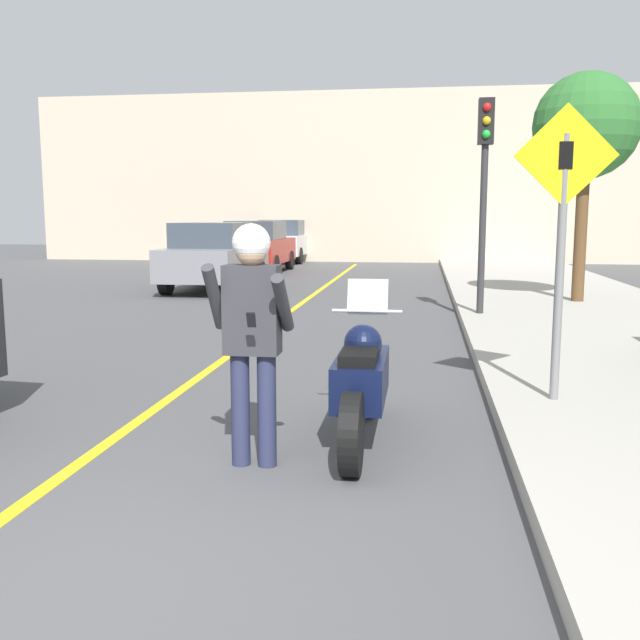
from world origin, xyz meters
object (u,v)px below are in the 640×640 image
object	(u,v)px
motorcycle	(361,382)
parked_car_red	(257,246)
street_tree	(586,128)
parked_car_white	(284,241)
person_biker	(252,318)
traffic_light	(485,165)
parked_car_grey	(215,256)
crossing_sign	(562,225)

from	to	relation	value
motorcycle	parked_car_red	size ratio (longest dim) A/B	0.52
street_tree	parked_car_white	xyz separation A→B (m)	(-8.62, 13.51, -2.68)
person_biker	street_tree	distance (m)	10.96
motorcycle	person_biker	bearing A→B (deg)	-136.51
motorcycle	street_tree	world-z (taller)	street_tree
parked_car_white	street_tree	bearing A→B (deg)	-57.46
traffic_light	parked_car_red	world-z (taller)	traffic_light
parked_car_red	traffic_light	bearing A→B (deg)	-58.16
person_biker	parked_car_grey	distance (m)	12.90
crossing_sign	street_tree	xyz separation A→B (m)	(1.85, 8.07, 1.77)
motorcycle	traffic_light	bearing A→B (deg)	77.88
motorcycle	person_biker	xyz separation A→B (m)	(-0.74, -0.70, 0.61)
parked_car_grey	parked_car_white	xyz separation A→B (m)	(-0.39, 11.00, 0.00)
parked_car_grey	parked_car_red	bearing A→B (deg)	92.44
parked_car_red	parked_car_white	distance (m)	5.34
parked_car_red	person_biker	bearing A→B (deg)	-76.94
person_biker	parked_car_grey	bearing A→B (deg)	107.71
motorcycle	parked_car_white	distance (m)	23.15
parked_car_grey	parked_car_white	world-z (taller)	same
parked_car_grey	parked_car_red	world-z (taller)	same
parked_car_white	traffic_light	bearing A→B (deg)	-67.29
person_biker	street_tree	world-z (taller)	street_tree
street_tree	parked_car_white	world-z (taller)	street_tree
traffic_light	street_tree	bearing A→B (deg)	45.78
crossing_sign	parked_car_red	bearing A→B (deg)	112.18
parked_car_red	parked_car_white	world-z (taller)	same
person_biker	parked_car_red	bearing A→B (deg)	103.06
street_tree	traffic_light	bearing A→B (deg)	-134.22
street_tree	motorcycle	bearing A→B (deg)	-111.44
motorcycle	traffic_light	size ratio (longest dim) A/B	0.60
motorcycle	traffic_light	xyz separation A→B (m)	(1.49, 6.95, 2.19)
parked_car_red	street_tree	bearing A→B (deg)	-43.97
person_biker	street_tree	bearing A→B (deg)	66.24
street_tree	parked_car_grey	bearing A→B (deg)	163.07
parked_car_red	crossing_sign	bearing A→B (deg)	-67.82
crossing_sign	street_tree	bearing A→B (deg)	77.06
motorcycle	person_biker	distance (m)	1.19
crossing_sign	traffic_light	xyz separation A→B (m)	(-0.22, 5.93, 0.93)
parked_car_grey	parked_car_red	distance (m)	5.67
crossing_sign	street_tree	size ratio (longest dim) A/B	0.60
street_tree	crossing_sign	bearing A→B (deg)	-102.94
person_biker	parked_car_grey	world-z (taller)	person_biker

